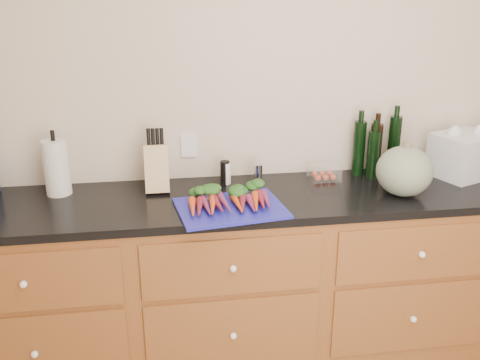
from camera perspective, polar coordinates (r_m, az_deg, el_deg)
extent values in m
cube|color=beige|center=(2.90, 6.37, 7.73)|extent=(4.10, 0.05, 2.60)
cube|color=brown|center=(2.92, 7.34, -10.25)|extent=(3.60, 0.60, 0.90)
cube|color=brown|center=(2.50, -22.03, -10.10)|extent=(0.82, 0.01, 0.28)
sphere|color=white|center=(2.49, -22.11, -10.28)|extent=(0.03, 0.03, 0.03)
cube|color=brown|center=(2.69, -20.99, -16.76)|extent=(0.82, 0.01, 0.38)
sphere|color=white|center=(2.68, -21.06, -16.97)|extent=(0.03, 0.03, 0.03)
cube|color=brown|center=(2.44, -0.79, -9.27)|extent=(0.82, 0.01, 0.28)
sphere|color=white|center=(2.43, -0.74, -9.45)|extent=(0.03, 0.03, 0.03)
cube|color=brown|center=(2.63, -0.75, -16.10)|extent=(0.82, 0.01, 0.38)
sphere|color=white|center=(2.62, -0.70, -16.30)|extent=(0.03, 0.03, 0.03)
cube|color=brown|center=(2.70, 18.70, -7.39)|extent=(0.82, 0.01, 0.28)
sphere|color=white|center=(2.68, 18.85, -7.55)|extent=(0.03, 0.03, 0.03)
cube|color=brown|center=(2.87, 17.88, -13.79)|extent=(0.82, 0.01, 0.38)
sphere|color=white|center=(2.86, 18.02, -13.96)|extent=(0.03, 0.03, 0.03)
cube|color=black|center=(2.71, 7.78, -1.64)|extent=(3.64, 0.62, 0.04)
cube|color=#1D1D9E|center=(2.47, -1.02, -3.01)|extent=(0.53, 0.43, 0.01)
cone|color=#D94419|center=(2.43, -5.06, -2.85)|extent=(0.04, 0.18, 0.04)
cone|color=maroon|center=(2.43, -4.37, -2.81)|extent=(0.04, 0.18, 0.04)
cone|color=#7A2653|center=(2.43, -3.68, -2.78)|extent=(0.04, 0.18, 0.04)
cone|color=#D94419|center=(2.43, -2.99, -2.74)|extent=(0.04, 0.18, 0.04)
cone|color=maroon|center=(2.44, -2.30, -2.70)|extent=(0.04, 0.18, 0.04)
cone|color=#7A2653|center=(2.44, -1.61, -2.66)|extent=(0.04, 0.18, 0.04)
ellipsoid|color=#154116|center=(2.56, -3.62, -1.40)|extent=(0.18, 0.11, 0.06)
cone|color=#D94419|center=(2.45, -0.33, -2.59)|extent=(0.04, 0.18, 0.04)
cone|color=maroon|center=(2.45, 0.35, -2.55)|extent=(0.04, 0.18, 0.04)
cone|color=#7A2653|center=(2.45, 1.03, -2.51)|extent=(0.04, 0.18, 0.04)
cone|color=#D94419|center=(2.46, 1.71, -2.47)|extent=(0.04, 0.18, 0.04)
cone|color=maroon|center=(2.46, 2.38, -2.43)|extent=(0.04, 0.18, 0.04)
cone|color=#7A2653|center=(2.47, 3.05, -2.39)|extent=(0.04, 0.18, 0.04)
ellipsoid|color=#154116|center=(2.58, 0.85, -1.15)|extent=(0.18, 0.11, 0.06)
ellipsoid|color=#616D5B|center=(2.72, 17.13, 0.92)|extent=(0.27, 0.27, 0.25)
cylinder|color=silver|center=(2.76, -18.98, 1.26)|extent=(0.12, 0.12, 0.27)
cube|color=tan|center=(2.69, -8.87, 1.27)|extent=(0.12, 0.12, 0.23)
cylinder|color=white|center=(2.77, -1.51, 0.73)|extent=(0.05, 0.05, 0.11)
cylinder|color=black|center=(2.77, -1.61, 0.80)|extent=(0.05, 0.05, 0.12)
cylinder|color=silver|center=(2.80, 1.98, 0.73)|extent=(0.04, 0.04, 0.10)
cube|color=white|center=(2.87, 8.96, 0.77)|extent=(0.16, 0.12, 0.07)
cylinder|color=black|center=(2.95, 12.56, 3.32)|extent=(0.06, 0.06, 0.30)
cylinder|color=black|center=(3.00, 14.24, 3.25)|extent=(0.06, 0.06, 0.28)
cylinder|color=black|center=(3.02, 16.07, 3.60)|extent=(0.06, 0.06, 0.31)
cylinder|color=black|center=(2.92, 14.01, 2.64)|extent=(0.06, 0.06, 0.26)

